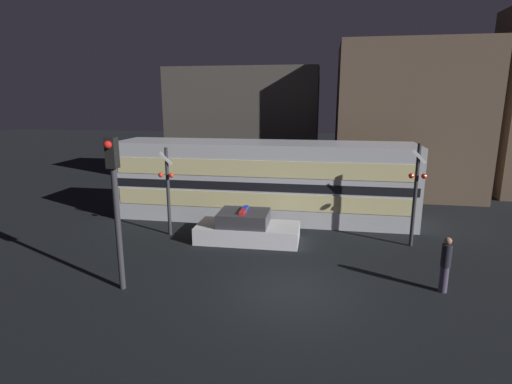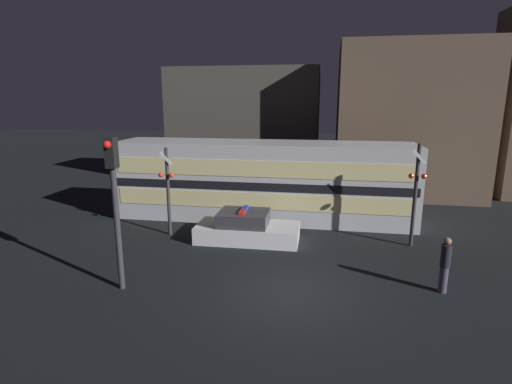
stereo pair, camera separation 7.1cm
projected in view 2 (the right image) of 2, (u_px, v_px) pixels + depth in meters
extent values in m
plane|color=black|center=(289.00, 291.00, 12.30)|extent=(120.00, 120.00, 0.00)
cube|color=#B7BABF|center=(263.00, 180.00, 19.60)|extent=(14.37, 2.97, 3.77)
cube|color=black|center=(258.00, 187.00, 18.17)|extent=(14.09, 0.03, 0.38)
cube|color=beige|center=(258.00, 201.00, 18.32)|extent=(13.65, 0.02, 0.75)
cube|color=beige|center=(258.00, 169.00, 17.98)|extent=(13.65, 0.02, 0.75)
cube|color=silver|center=(248.00, 233.00, 16.65)|extent=(4.26, 1.96, 0.69)
cube|color=#333338|center=(244.00, 218.00, 16.53)|extent=(2.06, 1.70, 0.56)
cube|color=red|center=(242.00, 212.00, 16.18)|extent=(0.21, 0.57, 0.12)
cube|color=blue|center=(245.00, 208.00, 16.73)|extent=(0.21, 0.57, 0.12)
cylinder|color=#3F384C|center=(443.00, 279.00, 12.16)|extent=(0.25, 0.25, 0.84)
cylinder|color=black|center=(446.00, 256.00, 11.98)|extent=(0.30, 0.30, 0.70)
sphere|color=#8C664C|center=(448.00, 241.00, 11.88)|extent=(0.23, 0.23, 0.23)
cylinder|color=#2D2D33|center=(415.00, 196.00, 15.64)|extent=(0.15, 0.15, 4.14)
sphere|color=red|center=(411.00, 176.00, 15.36)|extent=(0.21, 0.21, 0.21)
sphere|color=red|center=(424.00, 176.00, 15.28)|extent=(0.21, 0.21, 0.21)
cube|color=white|center=(419.00, 157.00, 15.19)|extent=(0.58, 0.03, 0.58)
cylinder|color=#2D2D33|center=(168.00, 192.00, 17.07)|extent=(0.15, 0.15, 3.81)
sphere|color=red|center=(161.00, 175.00, 16.81)|extent=(0.21, 0.21, 0.21)
sphere|color=red|center=(171.00, 175.00, 16.73)|extent=(0.21, 0.21, 0.21)
cube|color=white|center=(166.00, 159.00, 16.65)|extent=(0.58, 0.03, 0.58)
cylinder|color=#2D2D33|center=(118.00, 230.00, 12.07)|extent=(0.18, 0.18, 3.82)
cube|color=black|center=(111.00, 153.00, 11.54)|extent=(0.30, 0.30, 0.90)
sphere|color=red|center=(107.00, 145.00, 11.30)|extent=(0.23, 0.23, 0.23)
cube|color=#47423D|center=(245.00, 127.00, 27.86)|extent=(10.13, 4.38, 7.85)
cube|color=brown|center=(408.00, 121.00, 24.07)|extent=(8.43, 5.20, 9.01)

